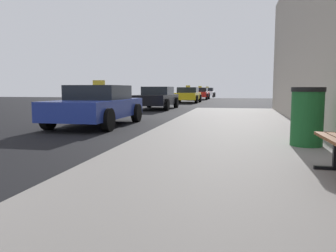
# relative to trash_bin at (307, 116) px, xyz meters

# --- Properties ---
(trash_bin) EXTENTS (0.58, 0.58, 1.04)m
(trash_bin) POSITION_rel_trash_bin_xyz_m (0.00, 0.00, 0.00)
(trash_bin) COLOR #195926
(trash_bin) RESTS_ON sidewalk
(car_blue) EXTENTS (2.01, 4.20, 1.43)m
(car_blue) POSITION_rel_trash_bin_xyz_m (-5.56, 3.67, -0.03)
(car_blue) COLOR #233899
(car_blue) RESTS_ON ground_plane
(car_black) EXTENTS (1.92, 4.46, 1.27)m
(car_black) POSITION_rel_trash_bin_xyz_m (-5.71, 12.54, -0.03)
(car_black) COLOR black
(car_black) RESTS_ON ground_plane
(car_yellow) EXTENTS (2.02, 4.21, 1.43)m
(car_yellow) POSITION_rel_trash_bin_xyz_m (-5.26, 21.64, -0.03)
(car_yellow) COLOR yellow
(car_yellow) RESTS_ON ground_plane
(car_red) EXTENTS (1.97, 4.11, 1.43)m
(car_red) POSITION_rel_trash_bin_xyz_m (-5.16, 30.14, -0.03)
(car_red) COLOR red
(car_red) RESTS_ON ground_plane
(car_white) EXTENTS (2.06, 4.12, 1.43)m
(car_white) POSITION_rel_trash_bin_xyz_m (-5.17, 39.39, -0.03)
(car_white) COLOR white
(car_white) RESTS_ON ground_plane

